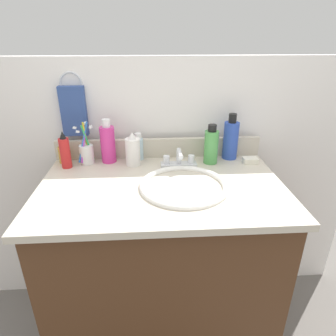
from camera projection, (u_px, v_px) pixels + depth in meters
name	position (u px, v px, depth m)	size (l,w,h in m)	color
ground_plane	(163.00, 332.00, 1.50)	(6.00, 6.00, 0.00)	#66605B
vanity_cabinet	(162.00, 270.00, 1.33)	(0.92, 0.55, 0.82)	#4C2D19
countertop	(162.00, 187.00, 1.15)	(0.95, 0.59, 0.03)	beige
backsplash	(159.00, 148.00, 1.39)	(0.95, 0.02, 0.09)	beige
back_wall	(159.00, 187.00, 1.54)	(2.05, 0.04, 1.30)	white
towel_ring	(71.00, 83.00, 1.28)	(0.10, 0.10, 0.01)	silver
hand_towel	(74.00, 111.00, 1.31)	(0.11, 0.04, 0.22)	#334C8C
sink_basin	(184.00, 194.00, 1.14)	(0.34, 0.34, 0.11)	white
faucet	(179.00, 160.00, 1.29)	(0.16, 0.10, 0.08)	silver
bottle_shampoo_blue	(231.00, 139.00, 1.35)	(0.07, 0.07, 0.21)	#2D4CB2
bottle_oil_amber	(64.00, 154.00, 1.33)	(0.05, 0.05, 0.09)	gold
bottle_soap_pink	(108.00, 143.00, 1.32)	(0.07, 0.07, 0.20)	#D8338C
bottle_gel_clear	(138.00, 148.00, 1.35)	(0.04, 0.04, 0.13)	silver
bottle_toner_green	(211.00, 146.00, 1.31)	(0.06, 0.06, 0.18)	#4C9E4C
bottle_lotion_white	(133.00, 151.00, 1.29)	(0.06, 0.06, 0.15)	white
bottle_spray_red	(65.00, 152.00, 1.26)	(0.04, 0.04, 0.16)	red
cup_white_ceramic	(86.00, 152.00, 1.31)	(0.07, 0.07, 0.19)	white
soap_bar	(250.00, 160.00, 1.33)	(0.06, 0.04, 0.02)	white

